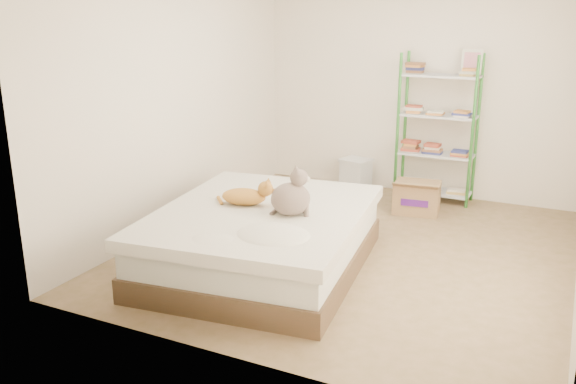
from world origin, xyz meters
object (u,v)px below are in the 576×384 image
Objects in this scene: bed at (262,239)px; grey_cat at (291,192)px; shelf_unit at (437,133)px; cardboard_box at (417,197)px; orange_cat at (244,195)px; white_bin at (356,174)px.

bed is 5.72× the size of grey_cat.
shelf_unit is 3.28× the size of cardboard_box.
orange_cat reaches higher than bed.
shelf_unit is (1.08, 2.59, 0.17)m from orange_cat.
grey_cat reaches higher than bed.
bed reaches higher than cardboard_box.
bed is 1.31× the size of shelf_unit.
white_bin reaches higher than cardboard_box.
orange_cat is 0.50m from grey_cat.
grey_cat reaches higher than cardboard_box.
cardboard_box is (0.54, 2.10, -0.56)m from grey_cat.
shelf_unit is (0.60, 2.66, 0.07)m from grey_cat.
cardboard_box is 1.30× the size of white_bin.
grey_cat is 2.24m from cardboard_box.
orange_cat is 2.32m from cardboard_box.
orange_cat is at bearing -124.07° from cardboard_box.
grey_cat is 0.23× the size of shelf_unit.
grey_cat is 2.70m from white_bin.
cardboard_box is at bearing -96.14° from shelf_unit.
orange_cat is at bearing -92.75° from white_bin.
shelf_unit is at bearing 2.11° from white_bin.
bed is at bearing -108.51° from shelf_unit.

